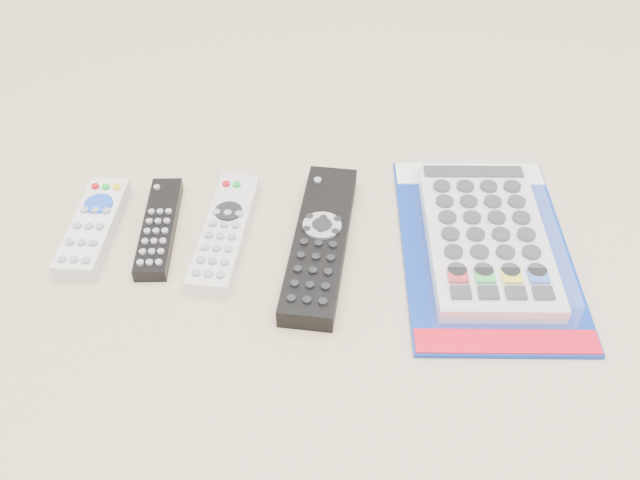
{
  "coord_description": "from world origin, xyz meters",
  "views": [
    {
      "loc": [
        -0.01,
        -0.58,
        0.55
      ],
      "look_at": [
        0.03,
        -0.02,
        0.01
      ],
      "focal_mm": 40.0,
      "sensor_mm": 36.0,
      "label": 1
    }
  ],
  "objects": [
    {
      "name": "remote_silver_dvd",
      "position": [
        -0.08,
        0.01,
        0.01
      ],
      "size": [
        0.08,
        0.19,
        0.02
      ],
      "rotation": [
        0.0,
        0.0,
        -0.19
      ],
      "color": "silver",
      "rests_on": "ground"
    },
    {
      "name": "remote_small_grey",
      "position": [
        -0.23,
        0.02,
        0.01
      ],
      "size": [
        0.06,
        0.16,
        0.02
      ],
      "rotation": [
        0.0,
        0.0,
        -0.13
      ],
      "color": "silver",
      "rests_on": "ground"
    },
    {
      "name": "remote_large_black",
      "position": [
        0.03,
        -0.02,
        0.01
      ],
      "size": [
        0.1,
        0.24,
        0.03
      ],
      "rotation": [
        0.0,
        0.0,
        -0.21
      ],
      "color": "black",
      "rests_on": "ground"
    },
    {
      "name": "jumbo_remote_packaged",
      "position": [
        0.21,
        -0.03,
        0.02
      ],
      "size": [
        0.21,
        0.31,
        0.04
      ],
      "rotation": [
        0.0,
        0.0,
        -0.08
      ],
      "color": "#0D2C95",
      "rests_on": "ground"
    },
    {
      "name": "remote_slim_black",
      "position": [
        -0.15,
        0.02,
        0.01
      ],
      "size": [
        0.04,
        0.16,
        0.02
      ],
      "rotation": [
        0.0,
        0.0,
        -0.04
      ],
      "color": "black",
      "rests_on": "ground"
    }
  ]
}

